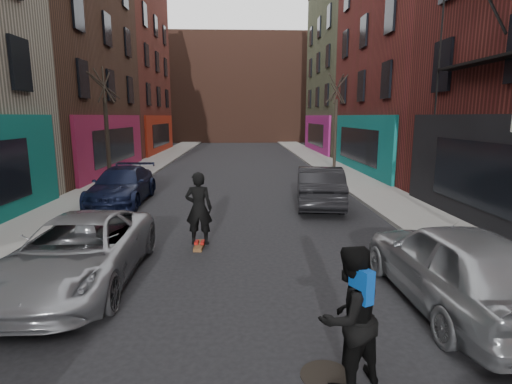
{
  "coord_description": "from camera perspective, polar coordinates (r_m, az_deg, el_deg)",
  "views": [
    {
      "loc": [
        0.17,
        -1.44,
        3.45
      ],
      "look_at": [
        0.54,
        8.22,
        1.6
      ],
      "focal_mm": 28.0,
      "sensor_mm": 36.0,
      "label": 1
    }
  ],
  "objects": [
    {
      "name": "building_far",
      "position": [
        57.55,
        -2.43,
        14.34
      ],
      "size": [
        40.0,
        10.0,
        14.0
      ],
      "primitive_type": "cube",
      "color": "#47281E",
      "rests_on": "ground"
    },
    {
      "name": "manhole",
      "position": [
        5.99,
        10.0,
        -24.44
      ],
      "size": [
        0.79,
        0.79,
        0.01
      ],
      "primitive_type": "cylinder",
      "rotation": [
        0.0,
        0.0,
        0.14
      ],
      "color": "black",
      "rests_on": "ground"
    },
    {
      "name": "parked_left_far",
      "position": [
        9.12,
        -23.95,
        -7.73
      ],
      "size": [
        2.35,
        5.0,
        1.38
      ],
      "primitive_type": "imported",
      "rotation": [
        0.0,
        0.0,
        0.01
      ],
      "color": "gray",
      "rests_on": "ground"
    },
    {
      "name": "sidewalk_right",
      "position": [
        32.2,
        8.74,
        4.66
      ],
      "size": [
        2.5,
        84.0,
        0.13
      ],
      "primitive_type": "cube",
      "color": "gray",
      "rests_on": "ground"
    },
    {
      "name": "parked_right_end",
      "position": [
        15.65,
        9.02,
        0.84
      ],
      "size": [
        2.22,
        4.86,
        1.55
      ],
      "primitive_type": "imported",
      "rotation": [
        0.0,
        0.0,
        3.01
      ],
      "color": "black",
      "rests_on": "ground"
    },
    {
      "name": "sidewalk_left",
      "position": [
        32.27,
        -13.69,
        4.49
      ],
      "size": [
        2.5,
        84.0,
        0.13
      ],
      "primitive_type": "cube",
      "color": "gray",
      "rests_on": "ground"
    },
    {
      "name": "parked_left_end",
      "position": [
        16.85,
        -18.59,
        0.89
      ],
      "size": [
        2.05,
        4.91,
        1.42
      ],
      "primitive_type": "imported",
      "rotation": [
        0.0,
        0.0,
        0.01
      ],
      "color": "black",
      "rests_on": "ground"
    },
    {
      "name": "tree_left_far",
      "position": [
        20.46,
        -20.65,
        9.94
      ],
      "size": [
        2.0,
        2.0,
        6.5
      ],
      "primitive_type": null,
      "color": "black",
      "rests_on": "sidewalk_left"
    },
    {
      "name": "skateboarder",
      "position": [
        10.55,
        -8.18,
        -2.33
      ],
      "size": [
        0.74,
        0.51,
        1.94
      ],
      "primitive_type": "imported",
      "rotation": [
        0.0,
        0.0,
        3.07
      ],
      "color": "black",
      "rests_on": "skateboard"
    },
    {
      "name": "parked_right_far",
      "position": [
        8.14,
        26.7,
        -9.33
      ],
      "size": [
        2.01,
        4.76,
        1.61
      ],
      "primitive_type": "imported",
      "rotation": [
        0.0,
        0.0,
        3.17
      ],
      "color": "#979B9F",
      "rests_on": "ground"
    },
    {
      "name": "pedestrian",
      "position": [
        5.42,
        13.18,
        -16.96
      ],
      "size": [
        1.14,
        1.06,
        1.88
      ],
      "rotation": [
        0.0,
        0.0,
        3.62
      ],
      "color": "black",
      "rests_on": "ground"
    },
    {
      "name": "skateboard",
      "position": [
        10.83,
        -8.03,
        -7.58
      ],
      "size": [
        0.27,
        0.81,
        0.1
      ],
      "primitive_type": "cube",
      "rotation": [
        0.0,
        0.0,
        -0.07
      ],
      "color": "brown",
      "rests_on": "ground"
    },
    {
      "name": "tree_right_far",
      "position": [
        26.15,
        11.36,
        10.79
      ],
      "size": [
        2.0,
        2.0,
        6.8
      ],
      "primitive_type": null,
      "color": "black",
      "rests_on": "sidewalk_right"
    }
  ]
}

